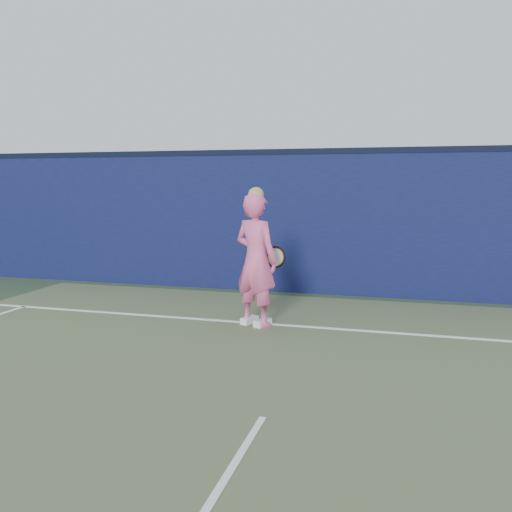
% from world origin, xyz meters
% --- Properties ---
extents(ground, '(80.00, 80.00, 0.00)m').
position_xyz_m(ground, '(0.00, 0.00, 0.00)').
color(ground, '#273D25').
rests_on(ground, ground).
extents(backstop_wall, '(24.00, 0.40, 2.50)m').
position_xyz_m(backstop_wall, '(0.00, 6.50, 1.25)').
color(backstop_wall, '#0D123C').
rests_on(backstop_wall, ground).
extents(wall_cap, '(24.00, 0.42, 0.10)m').
position_xyz_m(wall_cap, '(0.00, 6.50, 2.55)').
color(wall_cap, black).
rests_on(wall_cap, backstop_wall).
extents(player, '(0.80, 0.68, 1.94)m').
position_xyz_m(player, '(-0.88, 3.94, 0.94)').
color(player, '#EB5B94').
rests_on(player, ground).
extents(racket, '(0.54, 0.35, 0.33)m').
position_xyz_m(racket, '(-0.71, 4.31, 0.93)').
color(racket, black).
rests_on(racket, ground).
extents(court_lines, '(11.00, 12.04, 0.01)m').
position_xyz_m(court_lines, '(0.00, -0.33, 0.01)').
color(court_lines, white).
rests_on(court_lines, court_surface).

